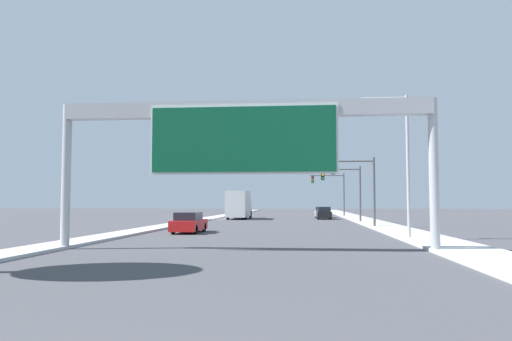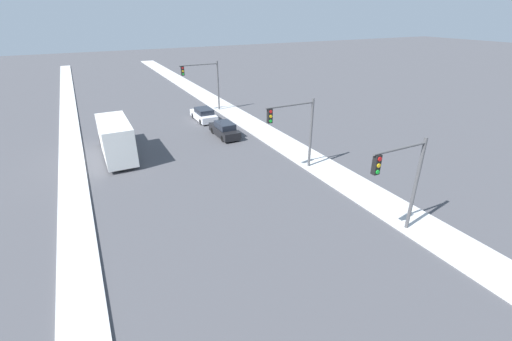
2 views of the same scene
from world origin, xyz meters
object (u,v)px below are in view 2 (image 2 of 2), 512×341
object	(u,v)px
truck_box_primary	(115,138)
traffic_light_mid_block	(297,124)
car_far_left	(224,130)
car_near_right	(204,115)
traffic_light_far_intersection	(206,78)
traffic_light_near_intersection	(403,175)

from	to	relation	value
truck_box_primary	traffic_light_mid_block	world-z (taller)	traffic_light_mid_block
car_far_left	car_near_right	distance (m)	6.35
car_far_left	traffic_light_far_intersection	bearing A→B (deg)	80.11
car_far_left	car_near_right	world-z (taller)	car_far_left
car_near_right	traffic_light_far_intersection	world-z (taller)	traffic_light_far_intersection
car_near_right	traffic_light_mid_block	world-z (taller)	traffic_light_mid_block
car_near_right	truck_box_primary	world-z (taller)	truck_box_primary
car_far_left	traffic_light_mid_block	bearing A→B (deg)	-79.71
truck_box_primary	traffic_light_far_intersection	size ratio (longest dim) A/B	1.42
car_near_right	traffic_light_far_intersection	bearing A→B (deg)	63.12
traffic_light_near_intersection	traffic_light_mid_block	size ratio (longest dim) A/B	1.01
traffic_light_mid_block	traffic_light_far_intersection	world-z (taller)	traffic_light_far_intersection
truck_box_primary	traffic_light_near_intersection	bearing A→B (deg)	-57.69
traffic_light_near_intersection	traffic_light_mid_block	xyz separation A→B (m)	(-0.18, 10.00, 0.01)
traffic_light_near_intersection	traffic_light_far_intersection	distance (m)	30.00
truck_box_primary	traffic_light_mid_block	size ratio (longest dim) A/B	1.52
traffic_light_far_intersection	truck_box_primary	bearing A→B (deg)	-140.20
car_near_right	traffic_light_mid_block	distance (m)	17.08
traffic_light_near_intersection	traffic_light_far_intersection	xyz separation A→B (m)	(-0.36, 30.00, 0.32)
car_far_left	traffic_light_far_intersection	xyz separation A→B (m)	(1.69, 9.68, 3.50)
car_far_left	car_near_right	size ratio (longest dim) A/B	0.99
car_near_right	traffic_light_near_intersection	bearing A→B (deg)	-85.60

